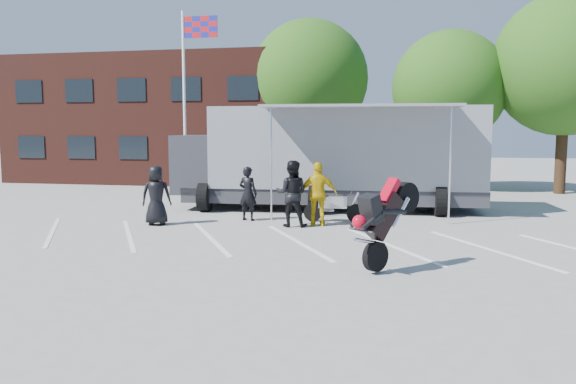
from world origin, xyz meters
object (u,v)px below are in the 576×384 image
(spectator_leather_b, at_px, (248,194))
(tree_right, at_px, (566,64))
(transporter_truck, at_px, (332,210))
(tree_left, at_px, (309,79))
(stunt_bike_rider, at_px, (398,268))
(spectator_leather_a, at_px, (156,195))
(spectator_hivis, at_px, (318,194))
(spectator_leather_c, at_px, (292,194))
(tree_mid, at_px, (450,88))
(parked_motorcycle, at_px, (334,222))
(flagpole, at_px, (190,81))

(spectator_leather_b, bearing_deg, tree_right, -124.00)
(tree_right, bearing_deg, transporter_truck, -142.81)
(tree_left, relative_size, stunt_bike_rider, 4.18)
(tree_left, distance_m, spectator_leather_a, 14.31)
(stunt_bike_rider, bearing_deg, spectator_hivis, 156.80)
(tree_left, height_order, spectator_leather_c, tree_left)
(tree_mid, relative_size, spectator_leather_a, 4.16)
(tree_mid, relative_size, transporter_truck, 0.65)
(tree_left, relative_size, spectator_hivis, 4.41)
(tree_right, height_order, spectator_hivis, tree_right)
(parked_motorcycle, bearing_deg, spectator_leather_b, 94.58)
(tree_left, height_order, tree_mid, tree_left)
(stunt_bike_rider, bearing_deg, transporter_truck, 146.63)
(spectator_leather_a, relative_size, spectator_leather_b, 1.05)
(flagpole, relative_size, spectator_leather_c, 3.98)
(tree_right, height_order, transporter_truck, tree_right)
(parked_motorcycle, bearing_deg, spectator_hivis, 154.01)
(tree_left, bearing_deg, tree_right, -7.13)
(transporter_truck, height_order, spectator_leather_a, transporter_truck)
(flagpole, xyz_separation_m, stunt_bike_rider, (9.06, -11.41, -5.05))
(parked_motorcycle, xyz_separation_m, spectator_leather_a, (-5.31, -1.67, 0.92))
(tree_left, distance_m, spectator_leather_c, 13.61)
(parked_motorcycle, relative_size, spectator_hivis, 1.03)
(flagpole, height_order, stunt_bike_rider, flagpole)
(stunt_bike_rider, bearing_deg, tree_left, 145.96)
(spectator_leather_b, xyz_separation_m, spectator_hivis, (2.39, -0.59, 0.10))
(tree_right, xyz_separation_m, parked_motorcycle, (-9.23, -10.13, -5.88))
(tree_left, height_order, spectator_leather_b, tree_left)
(transporter_truck, xyz_separation_m, parked_motorcycle, (0.43, -2.80, 0.00))
(spectator_leather_c, bearing_deg, tree_mid, -117.76)
(tree_mid, xyz_separation_m, spectator_leather_a, (-9.54, -12.30, -4.02))
(flagpole, xyz_separation_m, spectator_hivis, (6.62, -6.47, -4.07))
(flagpole, distance_m, transporter_truck, 8.77)
(parked_motorcycle, bearing_deg, spectator_leather_c, 132.34)
(spectator_leather_b, xyz_separation_m, spectator_leather_c, (1.61, -0.84, 0.13))
(transporter_truck, bearing_deg, spectator_leather_c, -104.52)
(spectator_leather_a, bearing_deg, spectator_leather_c, 172.75)
(spectator_leather_b, relative_size, spectator_hivis, 0.90)
(tree_left, relative_size, transporter_truck, 0.73)
(tree_left, bearing_deg, flagpole, -125.28)
(spectator_leather_c, bearing_deg, tree_left, -85.85)
(spectator_leather_a, bearing_deg, spectator_hivis, 174.42)
(flagpole, bearing_deg, spectator_leather_b, -54.27)
(stunt_bike_rider, xyz_separation_m, spectator_leather_c, (-3.22, 4.69, 1.01))
(tree_mid, bearing_deg, stunt_bike_rider, -97.58)
(tree_right, height_order, spectator_leather_a, tree_right)
(stunt_bike_rider, height_order, spectator_leather_a, spectator_leather_a)
(flagpole, height_order, spectator_leather_c, flagpole)
(transporter_truck, bearing_deg, spectator_leather_a, -141.27)
(tree_left, relative_size, spectator_leather_c, 4.29)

